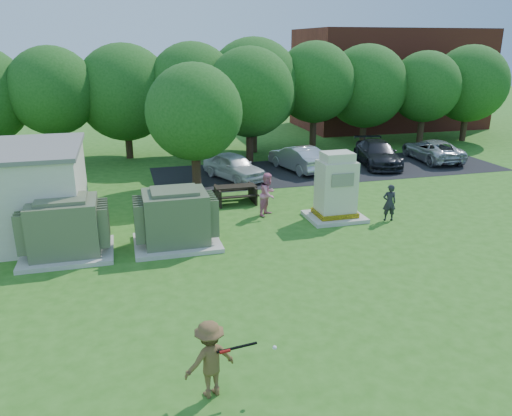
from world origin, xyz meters
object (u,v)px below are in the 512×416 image
object	(u,v)px
picnic_table	(235,192)
person_at_picnic	(268,194)
car_dark	(377,154)
car_silver_b	(432,150)
transformer_left	(65,229)
transformer_right	(176,219)
batter	(210,359)
generator_cabinet	(336,190)
car_silver_a	(298,158)
car_white	(234,166)
person_by_generator	(389,203)

from	to	relation	value
picnic_table	person_at_picnic	distance (m)	2.23
car_dark	car_silver_b	size ratio (longest dim) A/B	1.03
person_at_picnic	car_silver_b	size ratio (longest dim) A/B	0.38
transformer_left	car_dark	world-z (taller)	transformer_left
transformer_right	batter	distance (m)	8.25
generator_cabinet	car_silver_a	bearing A→B (deg)	80.85
transformer_left	car_white	size ratio (longest dim) A/B	0.75
batter	car_dark	size ratio (longest dim) A/B	0.34
car_silver_a	batter	bearing A→B (deg)	51.95
car_silver_a	picnic_table	bearing A→B (deg)	33.46
transformer_right	car_silver_b	size ratio (longest dim) A/B	0.64
car_dark	picnic_table	bearing A→B (deg)	-141.03
generator_cabinet	person_by_generator	size ratio (longest dim) A/B	1.84
car_white	transformer_right	bearing A→B (deg)	-139.34
picnic_table	car_silver_b	distance (m)	14.54
car_dark	car_silver_b	distance (m)	3.87
picnic_table	person_by_generator	world-z (taller)	person_by_generator
transformer_left	car_silver_a	size ratio (longest dim) A/B	0.70
person_at_picnic	transformer_right	bearing A→B (deg)	164.39
car_silver_b	car_dark	bearing A→B (deg)	7.93
generator_cabinet	car_silver_b	size ratio (longest dim) A/B	0.59
generator_cabinet	car_silver_b	bearing A→B (deg)	39.65
car_white	car_dark	world-z (taller)	car_dark
picnic_table	car_white	distance (m)	4.25
car_silver_b	transformer_right	bearing A→B (deg)	33.65
batter	person_by_generator	size ratio (longest dim) A/B	1.10
batter	car_dark	distance (m)	21.85
transformer_right	person_at_picnic	distance (m)	4.67
picnic_table	car_silver_a	distance (m)	6.95
transformer_right	car_silver_a	bearing A→B (deg)	49.65
generator_cabinet	batter	size ratio (longest dim) A/B	1.66
picnic_table	person_by_generator	size ratio (longest dim) A/B	1.23
person_at_picnic	car_white	bearing A→B (deg)	45.75
transformer_left	picnic_table	world-z (taller)	transformer_left
person_by_generator	car_white	world-z (taller)	person_by_generator
person_by_generator	car_dark	distance (m)	9.84
person_by_generator	car_silver_b	distance (m)	12.21
transformer_right	generator_cabinet	bearing A→B (deg)	9.69
picnic_table	transformer_left	bearing A→B (deg)	-147.99
car_dark	person_by_generator	bearing A→B (deg)	-103.58
picnic_table	car_dark	size ratio (longest dim) A/B	0.38
picnic_table	transformer_right	bearing A→B (deg)	-126.27
picnic_table	car_white	world-z (taller)	car_white
transformer_left	car_white	bearing A→B (deg)	47.58
generator_cabinet	car_white	xyz separation A→B (m)	(-2.60, 7.30, -0.53)
generator_cabinet	batter	world-z (taller)	generator_cabinet
transformer_left	batter	distance (m)	8.93
transformer_left	person_by_generator	xyz separation A→B (m)	(12.32, 0.35, -0.21)
transformer_left	car_white	world-z (taller)	transformer_left
generator_cabinet	car_white	size ratio (longest dim) A/B	0.69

